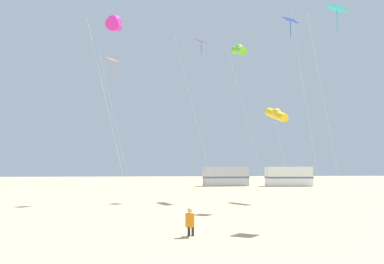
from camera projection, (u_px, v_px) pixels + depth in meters
The scene contains 10 objects.
kite_flyer_standing at pixel (190, 221), 14.38m from camera, with size 0.41×0.55×1.16m.
kite_diamond_blue at pixel (292, 29), 25.02m from camera, with size 2.28×2.26×13.11m.
kite_diamond_orange at pixel (112, 66), 28.75m from camera, with size 2.70×2.56×11.48m.
kite_diamond_violet at pixel (201, 49), 31.39m from camera, with size 3.31×2.99×13.85m.
kite_tube_gold at pixel (276, 114), 29.51m from camera, with size 1.67×2.59×7.72m.
kite_diamond_cyan at pixel (336, 18), 18.07m from camera, with size 1.93×1.93×10.85m.
kite_tube_lime at pixel (239, 50), 31.52m from camera, with size 3.50×3.20×13.57m.
kite_tube_magenta at pixel (114, 24), 19.85m from camera, with size 2.60×2.56×11.25m.
rv_van_silver at pixel (226, 176), 53.08m from camera, with size 6.59×2.79×2.80m.
rv_van_white at pixel (288, 177), 52.16m from camera, with size 6.59×2.80×2.80m.
Camera 1 is at (-2.06, -7.24, 2.76)m, focal length 34.03 mm.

